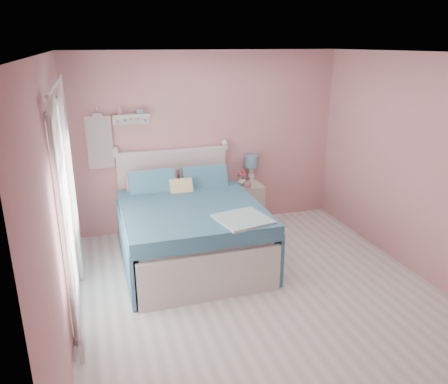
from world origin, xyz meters
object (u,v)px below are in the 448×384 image
bed (189,229)px  table_lamp (251,163)px  vase (242,180)px  nightstand (246,204)px  teacup (247,185)px

bed → table_lamp: bed is taller
bed → vase: (1.01, 0.82, 0.31)m
bed → nightstand: 1.37m
bed → teacup: bearing=33.4°
table_lamp → vase: 0.32m
bed → table_lamp: (1.20, 0.94, 0.54)m
table_lamp → vase: table_lamp is taller
bed → vase: bearing=39.5°
bed → table_lamp: 1.62m
vase → teacup: size_ratio=1.32×
nightstand → vase: size_ratio=4.61×
nightstand → teacup: bearing=-105.1°
nightstand → vase: (-0.08, -0.01, 0.40)m
bed → teacup: (1.05, 0.68, 0.28)m
table_lamp → vase: (-0.19, -0.12, -0.22)m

